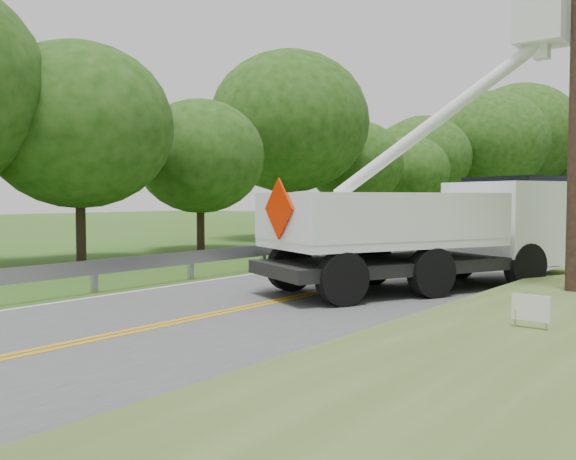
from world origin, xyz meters
The scene contains 9 objects.
ground centered at (0.00, 0.00, 0.00)m, with size 140.00×140.00×0.00m, color #3A581A.
road centered at (0.00, 14.00, 0.01)m, with size 7.20×96.00×0.03m.
guardrail centered at (-4.02, 14.91, 0.55)m, with size 0.18×48.00×0.77m.
treeline_left centered at (-10.44, 33.04, 6.06)m, with size 11.75×56.50×11.97m.
bucket_truck centered at (2.20, 10.01, 1.68)m, with size 5.95×8.13×7.48m.
suv_silver centered at (-2.41, 13.20, 0.93)m, with size 3.03×6.57×1.83m, color #B7BABF.
suv_darkgrey centered at (-2.15, 26.39, 0.82)m, with size 2.24×5.51×1.60m, color #353A3D.
stop_sign_permanent centered at (-4.73, 22.97, 1.36)m, with size 0.33×0.34×2.12m.
yard_sign centered at (5.47, 4.71, 0.57)m, with size 0.55×0.04×0.79m.
Camera 1 is at (8.22, -4.50, 2.20)m, focal length 39.00 mm.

